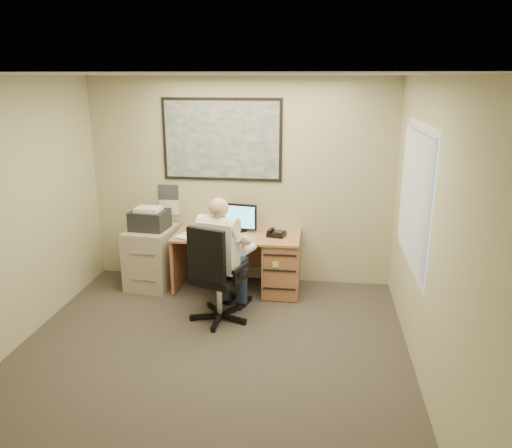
# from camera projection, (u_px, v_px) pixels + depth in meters

# --- Properties ---
(room_shell) EXTENTS (4.00, 4.50, 2.70)m
(room_shell) POSITION_uv_depth(u_px,v_px,m) (200.00, 233.00, 4.41)
(room_shell) COLOR #37302A
(room_shell) RESTS_ON ground
(desk) EXTENTS (1.60, 0.97, 1.10)m
(desk) POSITION_uv_depth(u_px,v_px,m) (263.00, 257.00, 6.43)
(desk) COLOR #B07A4B
(desk) RESTS_ON ground
(world_map) EXTENTS (1.56, 0.03, 1.06)m
(world_map) POSITION_uv_depth(u_px,v_px,m) (222.00, 140.00, 6.41)
(world_map) COLOR #1E4C93
(world_map) RESTS_ON room_shell
(wall_calendar) EXTENTS (0.28, 0.01, 0.42)m
(wall_calendar) POSITION_uv_depth(u_px,v_px,m) (169.00, 200.00, 6.74)
(wall_calendar) COLOR white
(wall_calendar) RESTS_ON room_shell
(window_blinds) EXTENTS (0.06, 1.40, 1.30)m
(window_blinds) POSITION_uv_depth(u_px,v_px,m) (415.00, 197.00, 4.87)
(window_blinds) COLOR beige
(window_blinds) RESTS_ON room_shell
(filing_cabinet) EXTENTS (0.62, 0.72, 1.08)m
(filing_cabinet) POSITION_uv_depth(u_px,v_px,m) (152.00, 252.00, 6.56)
(filing_cabinet) COLOR #AA9C89
(filing_cabinet) RESTS_ON ground
(office_chair) EXTENTS (0.88, 0.88, 1.15)m
(office_chair) POSITION_uv_depth(u_px,v_px,m) (220.00, 294.00, 5.61)
(office_chair) COLOR black
(office_chair) RESTS_ON ground
(person) EXTENTS (0.78, 0.96, 1.43)m
(person) POSITION_uv_depth(u_px,v_px,m) (219.00, 260.00, 5.58)
(person) COLOR white
(person) RESTS_ON office_chair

